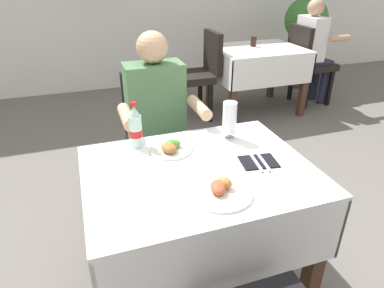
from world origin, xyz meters
name	(u,v)px	position (x,y,z in m)	size (l,w,h in m)	color
ground_plane	(212,269)	(0.00, 0.00, 0.00)	(11.00, 11.00, 0.00)	#66605B
main_dining_table	(199,201)	(-0.11, -0.06, 0.57)	(1.05, 0.81, 0.76)	white
chair_far_diner_seat	(160,136)	(-0.11, 0.74, 0.55)	(0.44, 0.50, 0.97)	black
seated_diner_far	(158,121)	(-0.14, 0.63, 0.71)	(0.50, 0.46, 1.26)	#282D42
plate_near_camera	(221,190)	(-0.09, -0.27, 0.77)	(0.26, 0.26, 0.06)	white
plate_far_diner	(171,147)	(-0.19, 0.15, 0.78)	(0.22, 0.22, 0.06)	white
beer_glass_left	(229,120)	(0.15, 0.19, 0.87)	(0.07, 0.07, 0.21)	white
cola_bottle_primary	(135,128)	(-0.34, 0.26, 0.86)	(0.07, 0.07, 0.24)	silver
napkin_cutlery_set	(259,161)	(0.18, -0.10, 0.76)	(0.19, 0.20, 0.01)	black
background_dining_table	(256,64)	(1.41, 2.18, 0.57)	(1.01, 0.81, 0.76)	white
background_chair_left	(199,71)	(0.69, 2.18, 0.55)	(0.50, 0.44, 0.97)	black
background_chair_right	(308,60)	(2.12, 2.18, 0.55)	(0.50, 0.44, 0.97)	black
background_patron	(313,47)	(2.17, 2.18, 0.71)	(0.46, 0.50, 1.26)	#282D42
background_table_tumbler	(253,42)	(1.39, 2.27, 0.81)	(0.06, 0.06, 0.11)	black
potted_plant_corner	(304,31)	(2.50, 2.84, 0.78)	(0.58, 0.58, 1.23)	brown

